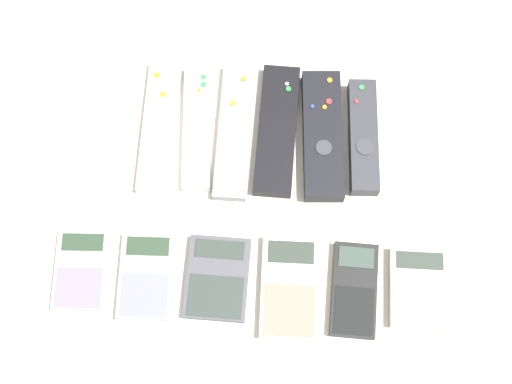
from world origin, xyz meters
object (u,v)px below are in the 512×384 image
remote_0 (160,126)px  calculator_2 (217,278)px  remote_3 (277,130)px  remote_1 (197,127)px  calculator_5 (419,288)px  remote_4 (322,136)px  calculator_3 (290,288)px  calculator_1 (147,276)px  remote_2 (234,131)px  remote_5 (363,137)px  calculator_4 (354,290)px  calculator_0 (82,270)px

remote_0 → calculator_2: 0.25m
remote_3 → calculator_2: bearing=-106.1°
remote_1 → calculator_5: (0.33, -0.22, -0.00)m
remote_4 → calculator_3: remote_4 is taller
remote_3 → calculator_1: bearing=-125.0°
remote_2 → calculator_5: 0.35m
remote_5 → calculator_5: size_ratio=1.60×
calculator_2 → calculator_4: calculator_4 is taller
calculator_3 → calculator_4: 0.09m
calculator_1 → calculator_2: calculator_1 is taller
remote_4 → calculator_2: size_ratio=1.71×
calculator_0 → calculator_3: calculator_3 is taller
remote_0 → remote_2: bearing=-0.8°
calculator_4 → remote_3: bearing=118.8°
remote_0 → calculator_5: 0.44m
calculator_5 → remote_2: bearing=140.9°
calculator_0 → calculator_5: (0.47, 0.00, 0.00)m
remote_2 → remote_3: (0.06, 0.00, 0.00)m
remote_2 → calculator_1: (-0.11, -0.23, 0.00)m
remote_1 → calculator_2: (0.05, -0.23, -0.00)m
calculator_3 → calculator_5: size_ratio=1.29×
remote_3 → remote_5: 0.13m
remote_0 → remote_5: (0.30, -0.00, 0.00)m
remote_1 → calculator_4: size_ratio=1.50×
calculator_3 → remote_4: bearing=79.8°
remote_5 → calculator_0: (-0.39, -0.22, -0.01)m
calculator_2 → calculator_3: size_ratio=0.83×
calculator_0 → calculator_2: 0.19m
remote_0 → calculator_5: (0.38, -0.22, -0.00)m
calculator_0 → calculator_4: calculator_4 is taller
remote_4 → calculator_4: remote_4 is taller
remote_2 → calculator_1: 0.25m
remote_1 → calculator_1: remote_1 is taller
remote_2 → calculator_2: 0.22m
remote_0 → remote_2: same height
calculator_0 → calculator_1: calculator_1 is taller
remote_0 → remote_2: 0.11m
remote_0 → remote_4: 0.24m
calculator_3 → calculator_1: bearing=178.0°
remote_1 → calculator_3: bearing=-61.1°
remote_5 → calculator_5: (0.08, -0.22, -0.00)m
remote_5 → calculator_1: bearing=-145.2°
remote_1 → remote_4: remote_4 is taller
calculator_2 → calculator_4: (0.19, -0.01, 0.00)m
remote_0 → calculator_5: remote_0 is taller
calculator_2 → calculator_4: size_ratio=0.89×
calculator_2 → remote_2: bearing=88.9°
remote_3 → remote_5: bearing=-0.7°
remote_2 → calculator_0: size_ratio=1.85×
remote_2 → calculator_2: remote_2 is taller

